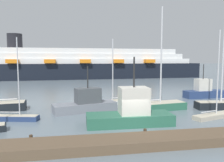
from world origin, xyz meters
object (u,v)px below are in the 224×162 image
at_px(sailboat_1, 16,116).
at_px(fishing_boat_0, 131,112).
at_px(sailboat_0, 156,105).
at_px(sailboat_2, 214,114).
at_px(fishing_boat_3, 86,103).
at_px(sailboat_6, 116,101).
at_px(fishing_boat_1, 204,91).
at_px(cruise_ship, 67,65).

height_order(sailboat_1, fishing_boat_0, sailboat_1).
distance_m(sailboat_0, sailboat_1, 15.21).
relative_size(sailboat_0, sailboat_2, 1.34).
bearing_deg(sailboat_2, sailboat_1, 155.59).
distance_m(sailboat_2, fishing_boat_3, 13.69).
distance_m(sailboat_6, fishing_boat_1, 14.69).
bearing_deg(sailboat_0, fishing_boat_1, 24.37).
bearing_deg(sailboat_6, fishing_boat_3, 33.32).
distance_m(sailboat_6, cruise_ship, 43.48).
xyz_separation_m(sailboat_1, cruise_ship, (3.25, 49.07, 3.90)).
xyz_separation_m(sailboat_1, fishing_boat_1, (25.55, 8.97, 0.61)).
relative_size(sailboat_0, fishing_boat_3, 1.59).
relative_size(sailboat_2, fishing_boat_0, 1.13).
distance_m(fishing_boat_1, cruise_ship, 46.00).
height_order(sailboat_2, cruise_ship, cruise_ship).
height_order(sailboat_1, sailboat_6, sailboat_6).
bearing_deg(sailboat_6, fishing_boat_1, -178.73).
bearing_deg(sailboat_0, cruise_ship, 94.86).
bearing_deg(fishing_boat_3, fishing_boat_1, 3.33).
height_order(fishing_boat_1, fishing_boat_3, fishing_boat_1).
bearing_deg(fishing_boat_1, fishing_boat_0, 35.39).
xyz_separation_m(sailboat_2, fishing_boat_3, (-12.69, 5.10, 0.53)).
distance_m(sailboat_2, fishing_boat_0, 8.93).
bearing_deg(sailboat_0, sailboat_6, 122.46).
xyz_separation_m(sailboat_1, fishing_boat_0, (10.72, -3.14, 0.76)).
bearing_deg(cruise_ship, sailboat_1, -96.43).
height_order(sailboat_1, cruise_ship, cruise_ship).
bearing_deg(fishing_boat_1, sailboat_6, 5.91).
bearing_deg(fishing_boat_0, sailboat_1, 164.51).
bearing_deg(fishing_boat_0, sailboat_6, 88.67).
relative_size(sailboat_1, fishing_boat_0, 1.02).
relative_size(sailboat_0, fishing_boat_0, 1.52).
bearing_deg(sailboat_1, fishing_boat_3, 33.65).
distance_m(sailboat_1, fishing_boat_3, 7.44).
xyz_separation_m(sailboat_0, fishing_boat_0, (-4.35, -5.15, 0.56)).
distance_m(sailboat_1, sailboat_6, 12.84).
bearing_deg(fishing_boat_1, sailboat_1, 15.49).
distance_m(fishing_boat_3, cruise_ship, 46.60).
relative_size(sailboat_2, fishing_boat_3, 1.18).
bearing_deg(cruise_ship, fishing_boat_0, -84.49).
distance_m(fishing_boat_0, fishing_boat_1, 19.14).
height_order(sailboat_1, fishing_boat_3, sailboat_1).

